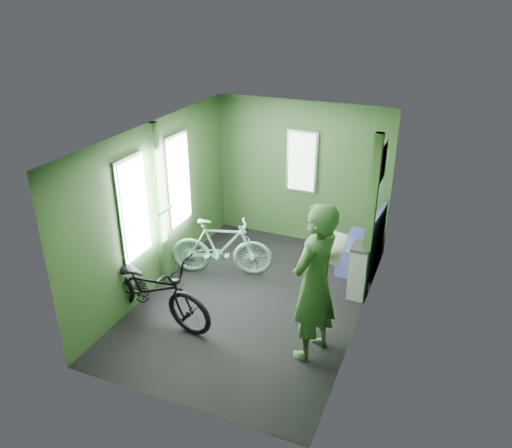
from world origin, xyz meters
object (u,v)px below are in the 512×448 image
(passenger, at_px, (314,283))
(bench_seat, at_px, (362,251))
(bicycle_black, at_px, (153,319))
(waste_box, at_px, (359,271))
(bicycle_mint, at_px, (222,274))

(passenger, xyz_separation_m, bench_seat, (0.13, 2.16, -0.66))
(bicycle_black, relative_size, waste_box, 2.35)
(passenger, distance_m, bench_seat, 2.26)
(bench_seat, bearing_deg, bicycle_mint, -148.20)
(bicycle_black, bearing_deg, waste_box, -47.94)
(bicycle_mint, height_order, passenger, passenger)
(passenger, height_order, waste_box, passenger)
(passenger, relative_size, waste_box, 2.42)
(passenger, height_order, bench_seat, passenger)
(bench_seat, bearing_deg, passenger, -89.94)
(bicycle_black, bearing_deg, bicycle_mint, -5.79)
(passenger, xyz_separation_m, waste_box, (0.24, 1.37, -0.55))
(bicycle_mint, height_order, bench_seat, bench_seat)
(waste_box, bearing_deg, bicycle_black, -146.11)
(bicycle_mint, distance_m, waste_box, 2.00)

